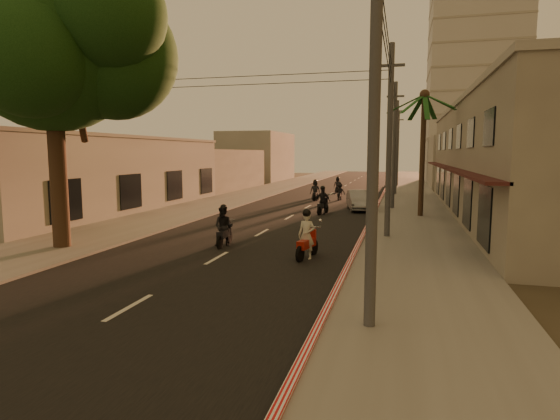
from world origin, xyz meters
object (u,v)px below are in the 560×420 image
at_px(broadleaf_tree, 61,42).
at_px(scooter_far_b, 340,192).
at_px(scooter_red, 307,237).
at_px(parked_car, 359,200).
at_px(scooter_far_c, 338,185).
at_px(scooter_far_a, 315,191).
at_px(palm_tree, 424,102).
at_px(scooter_mid_a, 224,228).
at_px(scooter_mid_b, 323,201).

bearing_deg(broadleaf_tree, scooter_far_b, 70.61).
relative_size(broadleaf_tree, scooter_far_b, 7.54).
bearing_deg(scooter_red, parked_car, 99.57).
xyz_separation_m(scooter_far_b, scooter_far_c, (-1.23, 7.64, 0.03)).
bearing_deg(scooter_far_a, scooter_red, -83.12).
distance_m(palm_tree, scooter_red, 15.33).
bearing_deg(palm_tree, scooter_far_b, 123.24).
relative_size(palm_tree, scooter_far_b, 5.11).
distance_m(scooter_mid_a, parked_car, 15.30).
xyz_separation_m(broadleaf_tree, scooter_red, (9.98, 0.66, -7.61)).
bearing_deg(broadleaf_tree, scooter_mid_b, 58.72).
bearing_deg(scooter_red, scooter_mid_a, 171.48).
relative_size(broadleaf_tree, palm_tree, 1.48).
distance_m(scooter_red, scooter_mid_a, 4.20).
xyz_separation_m(scooter_red, scooter_mid_a, (-3.94, 1.44, -0.03)).
bearing_deg(palm_tree, broadleaf_tree, -136.52).
relative_size(scooter_mid_a, scooter_far_b, 1.17).
xyz_separation_m(scooter_red, scooter_far_b, (-1.70, 22.86, -0.14)).
distance_m(scooter_red, scooter_mid_b, 13.25).
height_order(scooter_mid_b, scooter_far_b, scooter_mid_b).
bearing_deg(scooter_far_b, scooter_far_a, -151.42).
xyz_separation_m(broadleaf_tree, palm_tree, (14.61, 13.86, -1.33)).
distance_m(scooter_mid_a, scooter_mid_b, 11.95).
height_order(scooter_far_a, scooter_far_c, scooter_far_a).
height_order(broadleaf_tree, scooter_mid_b, broadleaf_tree).
height_order(scooter_red, scooter_far_a, scooter_red).
bearing_deg(parked_car, broadleaf_tree, -134.10).
relative_size(broadleaf_tree, scooter_red, 6.17).
bearing_deg(scooter_mid_b, broadleaf_tree, -110.51).
relative_size(broadleaf_tree, scooter_mid_a, 6.42).
xyz_separation_m(scooter_mid_b, scooter_far_c, (-1.34, 17.34, -0.11)).
height_order(scooter_red, parked_car, scooter_red).
height_order(scooter_mid_a, scooter_mid_b, scooter_mid_b).
distance_m(scooter_far_a, parked_car, 7.26).
bearing_deg(scooter_mid_b, scooter_far_c, 105.20).
distance_m(scooter_mid_b, parked_car, 3.62).
height_order(broadleaf_tree, scooter_far_a, broadleaf_tree).
bearing_deg(palm_tree, scooter_mid_a, -126.13).
height_order(broadleaf_tree, parked_car, broadleaf_tree).
distance_m(palm_tree, scooter_far_a, 13.64).
distance_m(scooter_mid_b, scooter_far_b, 9.70).
relative_size(scooter_far_a, scooter_far_c, 1.09).
height_order(scooter_mid_a, scooter_far_a, scooter_mid_a).
relative_size(scooter_mid_b, scooter_far_b, 1.20).
distance_m(broadleaf_tree, scooter_mid_b, 17.87).
height_order(palm_tree, scooter_red, palm_tree).
height_order(scooter_mid_a, scooter_far_b, scooter_mid_a).
bearing_deg(scooter_mid_b, parked_car, 64.22).
distance_m(palm_tree, parked_car, 8.14).
xyz_separation_m(scooter_mid_a, scooter_mid_b, (2.36, 11.72, 0.03)).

